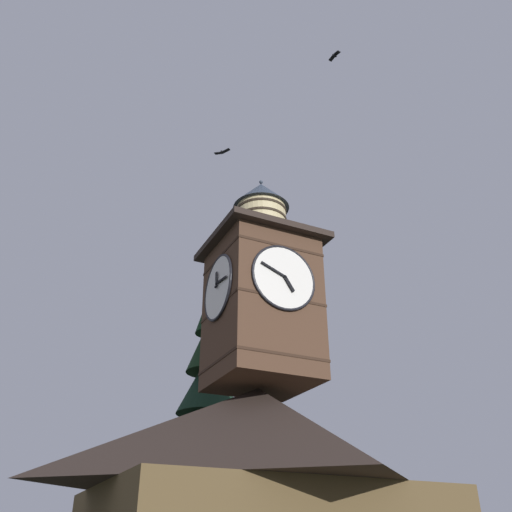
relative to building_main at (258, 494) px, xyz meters
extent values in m
pyramid|color=#2D231E|center=(0.00, 0.00, 1.80)|extent=(10.83, 9.41, 3.36)
cube|color=#4C3323|center=(-0.01, 0.29, 6.22)|extent=(3.49, 3.49, 5.49)
cube|color=#352318|center=(-0.01, 0.29, 4.13)|extent=(3.53, 3.53, 0.10)
cube|color=#352318|center=(-0.01, 0.29, 6.19)|extent=(3.53, 3.53, 0.10)
cube|color=#352318|center=(-0.01, 0.29, 8.25)|extent=(3.53, 3.53, 0.10)
cylinder|color=white|center=(-0.01, 2.06, 6.94)|extent=(2.44, 0.10, 2.44)
torus|color=black|center=(-0.01, 2.08, 6.94)|extent=(2.54, 0.10, 2.54)
cube|color=black|center=(-0.18, 2.16, 6.69)|extent=(0.43, 0.04, 0.58)
cube|color=black|center=(0.45, 2.16, 7.13)|extent=(0.96, 0.04, 0.45)
sphere|color=black|center=(-0.01, 2.17, 6.94)|extent=(0.10, 0.10, 0.10)
cylinder|color=white|center=(1.76, 0.29, 6.94)|extent=(0.10, 2.44, 2.44)
torus|color=black|center=(1.78, 0.29, 6.94)|extent=(0.10, 2.54, 2.54)
cube|color=black|center=(1.86, 0.31, 7.25)|extent=(0.04, 0.16, 0.62)
cube|color=black|center=(1.86, 0.78, 7.01)|extent=(0.04, 1.00, 0.21)
sphere|color=black|center=(1.87, 0.29, 6.94)|extent=(0.10, 0.10, 0.10)
cube|color=#2D231E|center=(-0.01, 0.29, 9.09)|extent=(4.19, 4.19, 0.25)
cylinder|color=#D1BC84|center=(-0.01, 0.29, 10.06)|extent=(2.03, 2.03, 1.70)
cylinder|color=#2D2319|center=(-0.01, 0.29, 9.43)|extent=(2.09, 2.09, 0.10)
cylinder|color=#2D2319|center=(-0.01, 0.29, 9.85)|extent=(2.09, 2.09, 0.10)
cylinder|color=#2D2319|center=(-0.01, 0.29, 10.28)|extent=(2.09, 2.09, 0.10)
cylinder|color=#2D2319|center=(-0.01, 0.29, 10.70)|extent=(2.09, 2.09, 0.10)
cone|color=#2D3847|center=(-0.01, 0.29, 11.53)|extent=(2.33, 2.33, 1.23)
sphere|color=#384251|center=(-0.01, 0.29, 12.24)|extent=(0.16, 0.16, 0.16)
cone|color=black|center=(-1.00, -7.49, 1.83)|extent=(4.53, 4.53, 3.43)
cone|color=black|center=(-1.00, -7.49, 3.63)|extent=(3.82, 3.82, 3.01)
cone|color=black|center=(-1.00, -7.49, 5.71)|extent=(3.11, 3.11, 3.14)
cone|color=black|center=(-1.00, -7.49, 7.71)|extent=(2.40, 2.40, 3.11)
cone|color=black|center=(-1.00, -7.49, 9.61)|extent=(1.69, 1.69, 2.89)
sphere|color=silver|center=(-14.92, -44.50, 8.33)|extent=(1.55, 1.55, 1.55)
ellipsoid|color=black|center=(-2.21, 3.29, 17.85)|extent=(0.26, 0.16, 0.13)
cube|color=black|center=(-2.24, 3.45, 17.85)|extent=(0.21, 0.35, 0.09)
cube|color=black|center=(-2.19, 3.13, 17.85)|extent=(0.21, 0.35, 0.09)
ellipsoid|color=black|center=(2.01, 0.81, 12.77)|extent=(0.21, 0.20, 0.10)
cube|color=black|center=(2.12, 0.67, 12.77)|extent=(0.32, 0.35, 0.10)
cube|color=black|center=(1.90, 0.95, 12.77)|extent=(0.32, 0.35, 0.10)
camera|label=1|loc=(8.59, 17.74, -1.74)|focal=39.26mm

